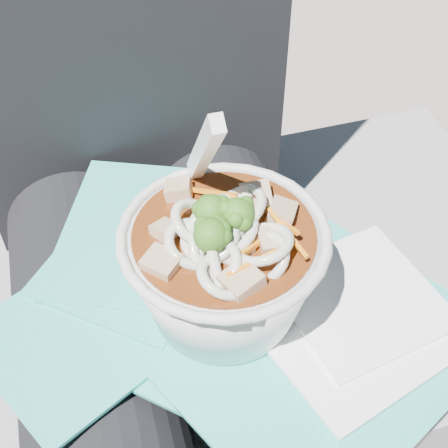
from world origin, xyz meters
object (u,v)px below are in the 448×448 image
object	(u,v)px
lap	(189,367)
person_body	(167,274)
plastic_bag	(221,308)
stone_ledge	(173,383)
udon_bowl	(224,261)

from	to	relation	value
lap	person_body	distance (m)	0.10
person_body	plastic_bag	size ratio (longest dim) A/B	2.21
stone_ledge	person_body	size ratio (longest dim) A/B	1.03
plastic_bag	stone_ledge	bearing A→B (deg)	102.33
stone_ledge	udon_bowl	size ratio (longest dim) A/B	4.91
lap	udon_bowl	world-z (taller)	udon_bowl
person_body	udon_bowl	xyz separation A→B (m)	(0.03, -0.09, 0.11)
plastic_bag	udon_bowl	world-z (taller)	udon_bowl
lap	person_body	size ratio (longest dim) A/B	0.49
lap	plastic_bag	bearing A→B (deg)	1.64
stone_ledge	lap	size ratio (longest dim) A/B	2.08
stone_ledge	lap	xyz separation A→B (m)	(0.00, -0.15, 0.28)
stone_ledge	lap	distance (m)	0.32
stone_ledge	lap	world-z (taller)	lap
lap	plastic_bag	world-z (taller)	plastic_bag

